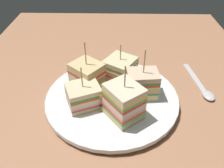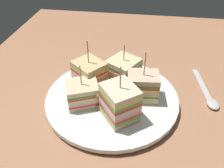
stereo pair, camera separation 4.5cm
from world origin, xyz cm
name	(u,v)px [view 2 (the right image)]	position (x,y,z in cm)	size (l,w,h in cm)	color
ground_plane	(112,105)	(0.00, 0.00, -0.90)	(101.03, 73.06, 1.80)	#A6704E
plate	(112,98)	(0.00, 0.00, 1.01)	(27.15, 27.15, 1.66)	white
sandwich_wedge_0	(83,93)	(2.75, -5.32, 3.89)	(7.12, 7.61, 8.68)	beige
sandwich_wedge_1	(120,103)	(5.58, 2.22, 5.02)	(8.03, 7.87, 10.96)	beige
sandwich_wedge_2	(142,86)	(-0.50, 5.98, 4.41)	(5.21, 6.51, 10.47)	beige
sandwich_wedge_3	(123,70)	(-5.78, 1.62, 4.24)	(8.17, 8.05, 8.72)	beige
sandwich_wedge_4	(90,74)	(-2.94, -5.23, 4.49)	(7.91, 8.03, 10.59)	#D2C18B
spoon	(209,97)	(-3.94, 20.34, 0.39)	(14.98, 3.91, 1.00)	silver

